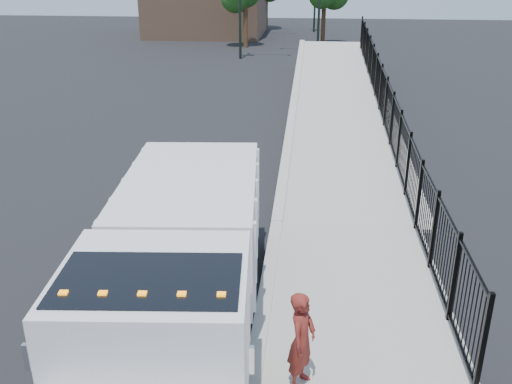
# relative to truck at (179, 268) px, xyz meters

# --- Properties ---
(ground) EXTENTS (120.00, 120.00, 0.00)m
(ground) POSITION_rel_truck_xyz_m (1.38, 1.06, -1.56)
(ground) COLOR black
(ground) RESTS_ON ground
(curb) EXTENTS (0.30, 12.00, 0.16)m
(curb) POSITION_rel_truck_xyz_m (1.38, -0.94, -1.48)
(curb) COLOR #ADAAA3
(curb) RESTS_ON ground
(ramp) EXTENTS (3.95, 24.06, 3.19)m
(ramp) POSITION_rel_truck_xyz_m (3.50, 17.06, -1.56)
(ramp) COLOR #9E998E
(ramp) RESTS_ON ground
(iron_fence) EXTENTS (0.10, 28.00, 1.80)m
(iron_fence) POSITION_rel_truck_xyz_m (4.93, 13.06, -0.66)
(iron_fence) COLOR black
(iron_fence) RESTS_ON ground
(truck) EXTENTS (3.25, 8.30, 2.78)m
(truck) POSITION_rel_truck_xyz_m (0.00, 0.00, 0.00)
(truck) COLOR black
(truck) RESTS_ON ground
(worker) EXTENTS (0.59, 0.71, 1.68)m
(worker) POSITION_rel_truck_xyz_m (2.16, -1.00, -0.60)
(worker) COLOR maroon
(worker) RESTS_ON sidewalk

